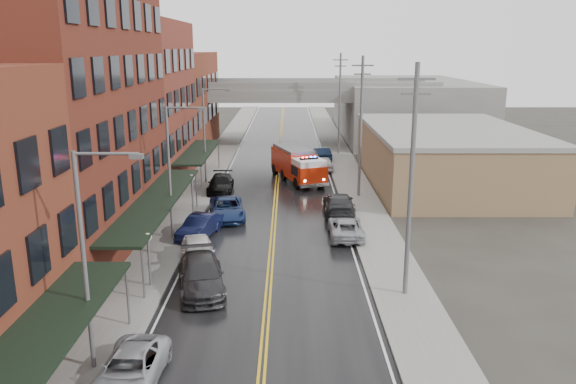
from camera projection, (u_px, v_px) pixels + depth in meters
name	position (u px, v px, depth m)	size (l,w,h in m)	color
road	(275.00, 213.00, 44.03)	(11.00, 160.00, 0.02)	black
sidewalk_left	(182.00, 213.00, 44.02)	(3.00, 160.00, 0.15)	slate
sidewalk_right	(367.00, 213.00, 44.01)	(3.00, 160.00, 0.15)	slate
curb_left	(203.00, 213.00, 44.02)	(0.30, 160.00, 0.15)	gray
curb_right	(346.00, 213.00, 44.01)	(0.30, 160.00, 0.15)	gray
brick_building_b	(58.00, 108.00, 35.00)	(9.00, 20.00, 18.00)	#5E2918
brick_building_c	(134.00, 104.00, 52.32)	(9.00, 15.00, 15.00)	maroon
brick_building_far	(173.00, 102.00, 69.63)	(9.00, 20.00, 12.00)	maroon
tan_building	(446.00, 158.00, 53.08)	(14.00, 22.00, 5.00)	#8D6A4C
right_far_block	(404.00, 108.00, 81.74)	(18.00, 30.00, 8.00)	slate
awning_0	(24.00, 357.00, 18.12)	(2.60, 16.00, 3.09)	black
awning_1	(157.00, 200.00, 36.51)	(2.60, 18.00, 3.09)	black
awning_2	(199.00, 152.00, 53.45)	(2.60, 13.00, 3.09)	black
globe_lamp_1	(148.00, 248.00, 29.90)	(0.44, 0.44, 3.12)	#59595B
globe_lamp_2	(192.00, 185.00, 43.45)	(0.44, 0.44, 3.12)	#59595B
street_lamp_0	(89.00, 249.00, 21.44)	(2.64, 0.22, 9.00)	#59595B
street_lamp_1	(173.00, 164.00, 36.92)	(2.64, 0.22, 9.00)	#59595B
street_lamp_2	(207.00, 130.00, 52.41)	(2.64, 0.22, 9.00)	#59595B
utility_pole_0	(411.00, 179.00, 27.93)	(1.80, 0.24, 12.00)	#59595B
utility_pole_1	(361.00, 125.00, 47.29)	(1.80, 0.24, 12.00)	#59595B
utility_pole_2	(340.00, 102.00, 66.65)	(1.80, 0.24, 12.00)	#59595B
overpass	(280.00, 100.00, 73.51)	(40.00, 10.00, 7.50)	slate
fire_truck	(298.00, 164.00, 54.25)	(5.54, 8.98, 3.13)	#B51F08
parked_car_left_2	(130.00, 370.00, 21.47)	(2.26, 4.90, 1.36)	#A5A7AD
parked_car_left_3	(201.00, 275.00, 29.98)	(2.35, 5.79, 1.68)	#28272A
parked_car_left_4	(198.00, 252.00, 33.36)	(1.95, 4.85, 1.65)	white
parked_car_left_5	(200.00, 226.00, 38.39)	(1.62, 4.65, 1.53)	black
parked_car_left_6	(227.00, 208.00, 42.68)	(2.54, 5.51, 1.53)	navy
parked_car_left_7	(221.00, 184.00, 50.35)	(2.15, 5.29, 1.53)	black
parked_car_right_0	(346.00, 228.00, 38.40)	(2.28, 4.94, 1.37)	#9A9CA1
parked_car_right_1	(339.00, 204.00, 43.63)	(2.33, 5.74, 1.67)	#28282A
parked_car_right_2	(324.00, 164.00, 59.15)	(1.77, 4.40, 1.50)	silver
parked_car_right_3	(321.00, 154.00, 64.51)	(1.58, 4.53, 1.49)	black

